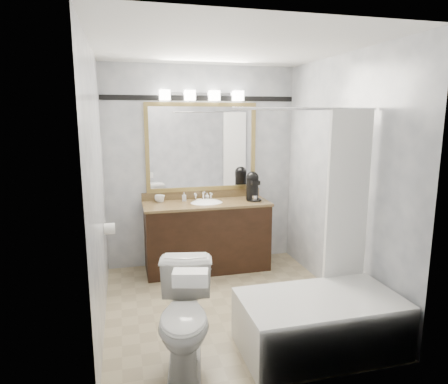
# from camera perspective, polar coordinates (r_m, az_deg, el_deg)

# --- Properties ---
(room) EXTENTS (2.42, 2.62, 2.52)m
(room) POSITION_cam_1_polar(r_m,az_deg,el_deg) (3.82, 0.61, 1.16)
(room) COLOR tan
(room) RESTS_ON ground
(vanity) EXTENTS (1.53, 0.58, 0.97)m
(vanity) POSITION_cam_1_polar(r_m,az_deg,el_deg) (4.97, -2.47, -6.10)
(vanity) COLOR black
(vanity) RESTS_ON ground
(mirror) EXTENTS (1.40, 0.04, 1.10)m
(mirror) POSITION_cam_1_polar(r_m,az_deg,el_deg) (5.03, -3.20, 6.39)
(mirror) COLOR #9E8547
(mirror) RESTS_ON room
(vanity_light_bar) EXTENTS (1.02, 0.14, 0.12)m
(vanity_light_bar) POSITION_cam_1_polar(r_m,az_deg,el_deg) (4.96, -3.16, 13.64)
(vanity_light_bar) COLOR silver
(vanity_light_bar) RESTS_ON room
(accent_stripe) EXTENTS (2.40, 0.01, 0.06)m
(accent_stripe) POSITION_cam_1_polar(r_m,az_deg,el_deg) (5.03, -3.30, 13.23)
(accent_stripe) COLOR black
(accent_stripe) RESTS_ON room
(bathtub) EXTENTS (1.30, 0.75, 1.96)m
(bathtub) POSITION_cam_1_polar(r_m,az_deg,el_deg) (3.53, 13.70, -16.70)
(bathtub) COLOR white
(bathtub) RESTS_ON ground
(tp_roll) EXTENTS (0.11, 0.12, 0.12)m
(tp_roll) POSITION_cam_1_polar(r_m,az_deg,el_deg) (4.47, -16.04, -5.06)
(tp_roll) COLOR white
(tp_roll) RESTS_ON room
(toilet) EXTENTS (0.56, 0.82, 0.77)m
(toilet) POSITION_cam_1_polar(r_m,az_deg,el_deg) (3.20, -5.56, -17.35)
(toilet) COLOR white
(toilet) RESTS_ON ground
(tissue_box) EXTENTS (0.26, 0.18, 0.10)m
(tissue_box) POSITION_cam_1_polar(r_m,az_deg,el_deg) (2.77, -4.82, -12.10)
(tissue_box) COLOR white
(tissue_box) RESTS_ON toilet
(coffee_maker) EXTENTS (0.19, 0.24, 0.36)m
(coffee_maker) POSITION_cam_1_polar(r_m,az_deg,el_deg) (4.99, 4.10, 0.95)
(coffee_maker) COLOR black
(coffee_maker) RESTS_ON vanity
(cup_left) EXTENTS (0.14, 0.14, 0.09)m
(cup_left) POSITION_cam_1_polar(r_m,az_deg,el_deg) (4.95, -9.24, -0.91)
(cup_left) COLOR white
(cup_left) RESTS_ON vanity
(cup_right) EXTENTS (0.09, 0.09, 0.08)m
(cup_right) POSITION_cam_1_polar(r_m,az_deg,el_deg) (4.95, -8.97, -0.93)
(cup_right) COLOR white
(cup_right) RESTS_ON vanity
(soap_bottle_a) EXTENTS (0.05, 0.05, 0.11)m
(soap_bottle_a) POSITION_cam_1_polar(r_m,az_deg,el_deg) (4.97, -5.72, -0.66)
(soap_bottle_a) COLOR white
(soap_bottle_a) RESTS_ON vanity
(soap_bottle_b) EXTENTS (0.08, 0.08, 0.07)m
(soap_bottle_b) POSITION_cam_1_polar(r_m,az_deg,el_deg) (5.08, -2.42, -0.55)
(soap_bottle_b) COLOR white
(soap_bottle_b) RESTS_ON vanity
(soap_bar) EXTENTS (0.08, 0.06, 0.02)m
(soap_bar) POSITION_cam_1_polar(r_m,az_deg,el_deg) (4.97, -3.52, -1.14)
(soap_bar) COLOR beige
(soap_bar) RESTS_ON vanity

